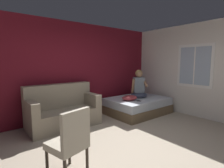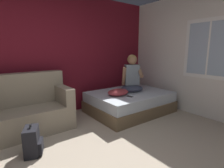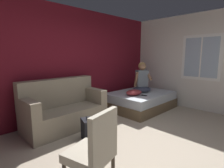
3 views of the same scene
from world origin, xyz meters
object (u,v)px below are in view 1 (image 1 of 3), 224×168
at_px(side_chair, 70,141).
at_px(couch, 63,111).
at_px(person_seated, 139,86).
at_px(cell_phone, 139,101).
at_px(throw_pillow, 130,98).
at_px(backpack, 80,129).
at_px(bed, 137,106).

bearing_deg(side_chair, couch, 70.00).
bearing_deg(person_seated, cell_phone, -137.06).
xyz_separation_m(side_chair, cell_phone, (2.71, 1.26, -0.05)).
height_order(throw_pillow, cell_phone, throw_pillow).
distance_m(couch, cell_phone, 2.12).
bearing_deg(backpack, couch, 89.67).
height_order(side_chair, person_seated, person_seated).
bearing_deg(side_chair, cell_phone, 24.92).
relative_size(couch, backpack, 3.74).
distance_m(side_chair, cell_phone, 2.99).
distance_m(person_seated, throw_pillow, 0.59).
bearing_deg(couch, bed, -9.31).
distance_m(side_chair, person_seated, 3.48).
xyz_separation_m(side_chair, person_seated, (3.08, 1.60, 0.30)).
distance_m(couch, backpack, 0.90).
relative_size(backpack, throw_pillow, 0.95).
height_order(backpack, cell_phone, cell_phone).
height_order(side_chair, throw_pillow, side_chair).
relative_size(throw_pillow, cell_phone, 3.33).
distance_m(couch, throw_pillow, 1.93).
height_order(bed, backpack, bed).
bearing_deg(person_seated, throw_pillow, -168.03).
relative_size(person_seated, backpack, 1.91).
relative_size(couch, cell_phone, 11.88).
distance_m(bed, throw_pillow, 0.52).
relative_size(side_chair, throw_pillow, 2.04).
distance_m(bed, person_seated, 0.61).
bearing_deg(throw_pillow, backpack, -167.01).
xyz_separation_m(bed, backpack, (-2.28, -0.50, -0.04)).
xyz_separation_m(couch, side_chair, (-0.71, -1.94, 0.14)).
relative_size(bed, side_chair, 1.88).
bearing_deg(bed, person_seated, 20.41).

